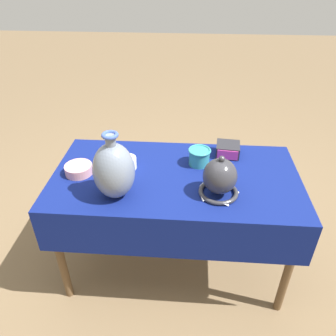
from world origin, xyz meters
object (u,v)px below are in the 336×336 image
(vase_tall_bulbous, at_px, (114,170))
(pot_squat_rose, at_px, (79,169))
(cup_wide_teal, at_px, (199,156))
(mosaic_tile_box, at_px, (228,150))
(vase_dome_bell, at_px, (220,179))
(pot_squat_porcelain, at_px, (127,163))

(vase_tall_bulbous, height_order, pot_squat_rose, vase_tall_bulbous)
(cup_wide_teal, height_order, pot_squat_rose, cup_wide_teal)
(mosaic_tile_box, height_order, cup_wide_teal, cup_wide_teal)
(mosaic_tile_box, bearing_deg, vase_dome_bell, -95.43)
(pot_squat_rose, bearing_deg, mosaic_tile_box, 17.30)
(vase_tall_bulbous, bearing_deg, mosaic_tile_box, 36.40)
(mosaic_tile_box, relative_size, pot_squat_rose, 1.00)
(vase_tall_bulbous, distance_m, cup_wide_teal, 0.52)
(cup_wide_teal, xyz_separation_m, pot_squat_rose, (-0.65, -0.14, -0.03))
(vase_dome_bell, distance_m, cup_wide_teal, 0.28)
(vase_tall_bulbous, xyz_separation_m, pot_squat_rose, (-0.24, 0.17, -0.12))
(cup_wide_teal, height_order, pot_squat_porcelain, cup_wide_teal)
(vase_dome_bell, bearing_deg, pot_squat_porcelain, 158.18)
(vase_tall_bulbous, bearing_deg, cup_wide_teal, 37.23)
(pot_squat_porcelain, bearing_deg, cup_wide_teal, 9.77)
(cup_wide_teal, bearing_deg, pot_squat_rose, -167.85)
(mosaic_tile_box, height_order, pot_squat_rose, mosaic_tile_box)
(vase_tall_bulbous, xyz_separation_m, cup_wide_teal, (0.41, 0.31, -0.10))
(vase_dome_bell, height_order, pot_squat_porcelain, vase_dome_bell)
(mosaic_tile_box, bearing_deg, cup_wide_teal, -140.14)
(cup_wide_teal, bearing_deg, mosaic_tile_box, 34.30)
(vase_dome_bell, xyz_separation_m, pot_squat_rose, (-0.74, 0.13, -0.07))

